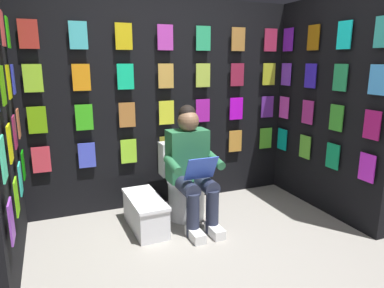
{
  "coord_description": "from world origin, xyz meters",
  "views": [
    {
      "loc": [
        1.18,
        2.08,
        1.61
      ],
      "look_at": [
        -0.02,
        -0.88,
        0.85
      ],
      "focal_mm": 32.83,
      "sensor_mm": 36.0,
      "label": 1
    }
  ],
  "objects": [
    {
      "name": "display_wall_back",
      "position": [
        0.0,
        -1.66,
        1.13
      ],
      "size": [
        3.09,
        0.14,
        2.26
      ],
      "color": "black",
      "rests_on": "ground"
    },
    {
      "name": "toilet",
      "position": [
        -0.06,
        -1.2,
        0.33
      ],
      "size": [
        0.41,
        0.56,
        0.77
      ],
      "rotation": [
        0.0,
        0.0,
        0.01
      ],
      "color": "white",
      "rests_on": "ground"
    },
    {
      "name": "person_reading",
      "position": [
        -0.06,
        -0.97,
        0.6
      ],
      "size": [
        0.53,
        0.68,
        1.19
      ],
      "rotation": [
        0.0,
        0.0,
        0.01
      ],
      "color": "#286B42",
      "rests_on": "ground"
    },
    {
      "name": "comic_longbox_near",
      "position": [
        0.41,
        -1.04,
        0.16
      ],
      "size": [
        0.32,
        0.69,
        0.32
      ],
      "rotation": [
        0.0,
        0.0,
        0.03
      ],
      "color": "silver",
      "rests_on": "ground"
    },
    {
      "name": "display_wall_left",
      "position": [
        -1.54,
        -0.8,
        1.13
      ],
      "size": [
        0.14,
        1.61,
        2.26
      ],
      "color": "black",
      "rests_on": "ground"
    },
    {
      "name": "ground_plane",
      "position": [
        0.0,
        0.0,
        0.0
      ],
      "size": [
        30.0,
        30.0,
        0.0
      ],
      "primitive_type": "plane",
      "color": "gray"
    }
  ]
}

